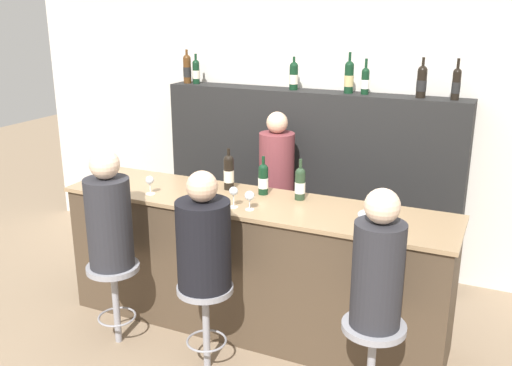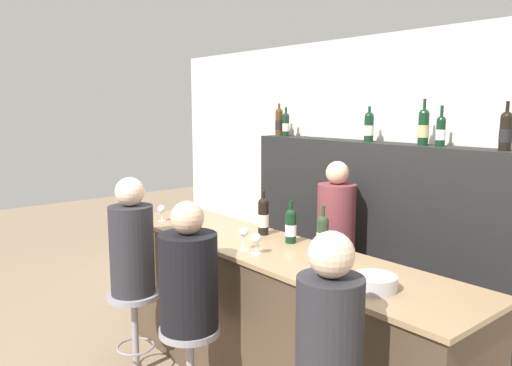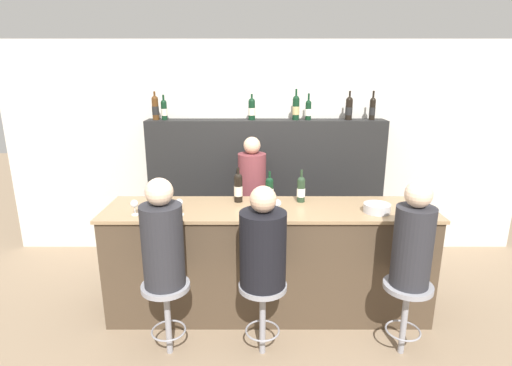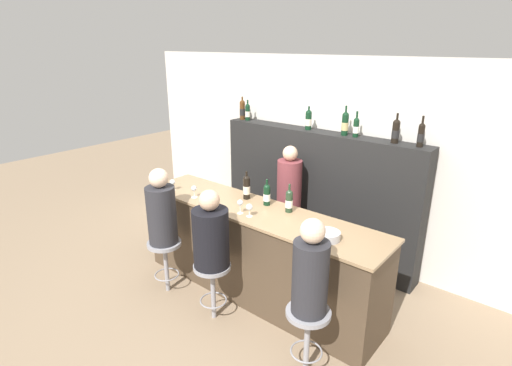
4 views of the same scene
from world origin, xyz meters
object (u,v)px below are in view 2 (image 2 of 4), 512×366
(wine_bottle_backbar_4, at_px, (441,131))
(wine_bottle_backbar_1, at_px, (286,124))
(wine_bottle_backbar_0, at_px, (279,122))
(wine_bottle_counter_2, at_px, (323,233))
(wine_bottle_counter_0, at_px, (263,216))
(guest_seated_right, at_px, (329,335))
(wine_bottle_counter_1, at_px, (291,226))
(wine_glass_3, at_px, (256,239))
(wine_glass_1, at_px, (186,217))
(guest_seated_middle, at_px, (188,275))
(wine_glass_0, at_px, (161,210))
(wine_bottle_backbar_5, at_px, (506,131))
(bar_stool_middle, at_px, (190,348))
(metal_bowl, at_px, (375,283))
(guest_seated_left, at_px, (132,243))
(wine_glass_2, at_px, (244,233))
(wine_bottle_backbar_2, at_px, (369,127))
(bar_stool_left, at_px, (134,310))
(wine_bottle_backbar_3, at_px, (424,127))
(bartender, at_px, (335,262))

(wine_bottle_backbar_4, bearing_deg, wine_bottle_backbar_1, -180.00)
(wine_bottle_backbar_0, bearing_deg, wine_bottle_counter_2, -33.89)
(wine_bottle_counter_0, bearing_deg, guest_seated_right, -30.18)
(wine_bottle_counter_1, bearing_deg, wine_glass_3, -81.28)
(wine_glass_1, xyz_separation_m, guest_seated_middle, (0.71, -0.43, -0.18))
(wine_glass_0, bearing_deg, wine_bottle_counter_0, 22.38)
(wine_bottle_backbar_5, height_order, guest_seated_right, wine_bottle_backbar_5)
(wine_bottle_backbar_1, height_order, bar_stool_middle, wine_bottle_backbar_1)
(metal_bowl, bearing_deg, bar_stool_middle, -153.59)
(wine_glass_3, bearing_deg, wine_bottle_backbar_0, 133.31)
(wine_bottle_backbar_1, height_order, guest_seated_left, wine_bottle_backbar_1)
(wine_bottle_counter_2, xyz_separation_m, guest_seated_left, (-1.14, -0.79, -0.17))
(metal_bowl, xyz_separation_m, guest_seated_right, (0.14, -0.50, -0.08))
(wine_glass_1, xyz_separation_m, wine_glass_2, (0.71, 0.00, 0.01))
(wine_bottle_backbar_2, xyz_separation_m, wine_glass_3, (0.23, -1.42, -0.67))
(wine_glass_0, xyz_separation_m, bar_stool_middle, (1.09, -0.43, -0.65))
(wine_bottle_backbar_2, height_order, wine_bottle_backbar_5, wine_bottle_backbar_5)
(wine_bottle_backbar_1, distance_m, wine_glass_2, 1.92)
(wine_bottle_backbar_5, xyz_separation_m, bar_stool_left, (-1.78, -1.86, -1.33))
(wine_bottle_backbar_3, distance_m, wine_glass_1, 1.94)
(metal_bowl, relative_size, bar_stool_left, 0.37)
(bar_stool_left, height_order, guest_seated_middle, guest_seated_middle)
(wine_bottle_backbar_5, bearing_deg, bartender, -160.74)
(wine_bottle_counter_0, height_order, wine_bottle_backbar_3, wine_bottle_backbar_3)
(wine_bottle_backbar_3, height_order, guest_seated_middle, wine_bottle_backbar_3)
(wine_glass_1, xyz_separation_m, guest_seated_right, (1.85, -0.43, -0.15))
(wine_bottle_counter_2, height_order, wine_bottle_backbar_5, wine_bottle_backbar_5)
(guest_seated_middle, bearing_deg, bartender, 93.77)
(wine_bottle_backbar_1, xyz_separation_m, wine_glass_2, (1.12, -1.42, -0.65))
(guest_seated_middle, bearing_deg, wine_bottle_backbar_4, 73.47)
(wine_bottle_counter_1, distance_m, wine_glass_2, 0.37)
(wine_bottle_backbar_1, height_order, wine_bottle_backbar_4, wine_bottle_backbar_4)
(wine_glass_2, bearing_deg, wine_bottle_backbar_1, 128.12)
(guest_seated_left, bearing_deg, bar_stool_left, 180.00)
(wine_bottle_counter_2, height_order, guest_seated_left, guest_seated_left)
(wine_bottle_backbar_4, xyz_separation_m, bar_stool_left, (-1.32, -1.86, -1.32))
(wine_bottle_counter_1, height_order, wine_bottle_backbar_5, wine_bottle_backbar_5)
(wine_bottle_backbar_5, bearing_deg, wine_bottle_backbar_3, -180.00)
(wine_bottle_backbar_0, distance_m, wine_glass_3, 2.07)
(wine_bottle_counter_1, distance_m, wine_bottle_backbar_0, 1.80)
(wine_bottle_counter_1, xyz_separation_m, wine_bottle_backbar_0, (-1.29, 1.06, 0.67))
(wine_bottle_backbar_1, xyz_separation_m, bar_stool_left, (0.35, -1.86, -1.32))
(bar_stool_left, height_order, guest_seated_right, guest_seated_right)
(guest_seated_left, bearing_deg, wine_bottle_counter_0, 55.49)
(bar_stool_left, height_order, bar_stool_middle, same)
(wine_bottle_counter_2, relative_size, wine_bottle_backbar_2, 1.05)
(wine_glass_1, bearing_deg, wine_glass_3, 0.00)
(wine_bottle_counter_2, xyz_separation_m, wine_bottle_backbar_3, (0.04, 1.06, 0.66))
(guest_seated_right, height_order, bartender, bartender)
(wine_bottle_counter_1, relative_size, guest_seated_left, 0.34)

